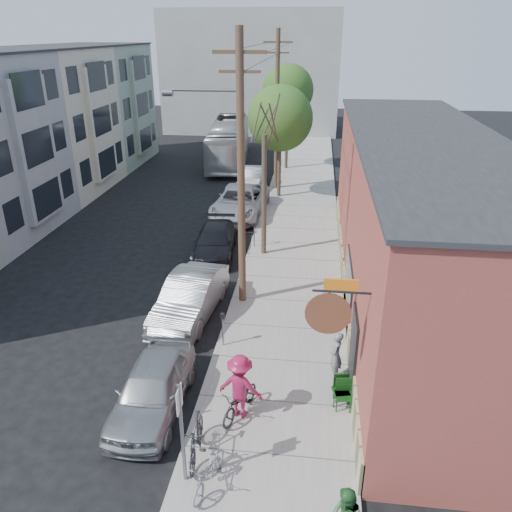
# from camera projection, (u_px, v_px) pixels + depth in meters

# --- Properties ---
(ground) EXTENTS (120.00, 120.00, 0.00)m
(ground) POSITION_uv_depth(u_px,v_px,m) (155.00, 354.00, 16.84)
(ground) COLOR black
(sidewalk) EXTENTS (4.50, 58.00, 0.15)m
(sidewalk) POSITION_uv_depth(u_px,v_px,m) (296.00, 237.00, 26.30)
(sidewalk) COLOR #9A958E
(sidewalk) RESTS_ON ground
(cafe_building) EXTENTS (6.60, 20.20, 6.61)m
(cafe_building) POSITION_uv_depth(u_px,v_px,m) (415.00, 223.00, 19.02)
(cafe_building) COLOR brown
(cafe_building) RESTS_ON ground
(apartment_row) EXTENTS (6.30, 32.00, 9.00)m
(apartment_row) POSITION_uv_depth(u_px,v_px,m) (23.00, 134.00, 28.94)
(apartment_row) COLOR #8F9F87
(apartment_row) RESTS_ON ground
(end_cap_building) EXTENTS (18.00, 8.00, 12.00)m
(end_cap_building) POSITION_uv_depth(u_px,v_px,m) (252.00, 72.00, 52.58)
(end_cap_building) COLOR #979893
(end_cap_building) RESTS_ON ground
(sign_post) EXTENTS (0.07, 0.45, 2.80)m
(sign_post) POSITION_uv_depth(u_px,v_px,m) (181.00, 425.00, 11.30)
(sign_post) COLOR slate
(sign_post) RESTS_ON sidewalk
(parking_meter_near) EXTENTS (0.14, 0.14, 1.24)m
(parking_meter_near) POSITION_uv_depth(u_px,v_px,m) (223.00, 324.00, 16.76)
(parking_meter_near) COLOR slate
(parking_meter_near) RESTS_ON sidewalk
(parking_meter_far) EXTENTS (0.14, 0.14, 1.24)m
(parking_meter_far) POSITION_uv_depth(u_px,v_px,m) (254.00, 231.00, 24.57)
(parking_meter_far) COLOR slate
(parking_meter_far) RESTS_ON sidewalk
(utility_pole_near) EXTENTS (3.57, 0.28, 10.00)m
(utility_pole_near) POSITION_uv_depth(u_px,v_px,m) (239.00, 171.00, 17.83)
(utility_pole_near) COLOR #503A28
(utility_pole_near) RESTS_ON sidewalk
(utility_pole_far) EXTENTS (1.80, 0.28, 10.00)m
(utility_pole_far) POSITION_uv_depth(u_px,v_px,m) (277.00, 110.00, 32.12)
(utility_pole_far) COLOR #503A28
(utility_pole_far) RESTS_ON sidewalk
(tree_bare) EXTENTS (0.24, 0.24, 5.69)m
(tree_bare) POSITION_uv_depth(u_px,v_px,m) (264.00, 197.00, 23.03)
(tree_bare) COLOR #44392C
(tree_bare) RESTS_ON sidewalk
(tree_leafy_mid) EXTENTS (4.02, 4.02, 6.94)m
(tree_leafy_mid) POSITION_uv_depth(u_px,v_px,m) (280.00, 119.00, 30.53)
(tree_leafy_mid) COLOR #44392C
(tree_leafy_mid) RESTS_ON sidewalk
(tree_leafy_far) EXTENTS (3.78, 3.78, 7.73)m
(tree_leafy_far) POSITION_uv_depth(u_px,v_px,m) (288.00, 90.00, 36.84)
(tree_leafy_far) COLOR #44392C
(tree_leafy_far) RESTS_ON sidewalk
(patio_chair_a) EXTENTS (0.56, 0.56, 0.88)m
(patio_chair_a) POSITION_uv_depth(u_px,v_px,m) (344.00, 395.00, 14.06)
(patio_chair_a) COLOR #0F3710
(patio_chair_a) RESTS_ON sidewalk
(patio_chair_b) EXTENTS (0.60, 0.60, 0.88)m
(patio_chair_b) POSITION_uv_depth(u_px,v_px,m) (341.00, 391.00, 14.23)
(patio_chair_b) COLOR #0F3710
(patio_chair_b) RESTS_ON sidewalk
(patron_grey) EXTENTS (0.49, 0.65, 1.61)m
(patron_grey) POSITION_uv_depth(u_px,v_px,m) (336.00, 355.00, 15.18)
(patron_grey) COLOR gray
(patron_grey) RESTS_ON sidewalk
(cyclist) EXTENTS (1.36, 0.95, 1.93)m
(cyclist) POSITION_uv_depth(u_px,v_px,m) (240.00, 386.00, 13.62)
(cyclist) COLOR #981640
(cyclist) RESTS_ON sidewalk
(cyclist_bike) EXTENTS (1.23, 1.86, 0.92)m
(cyclist_bike) POSITION_uv_depth(u_px,v_px,m) (240.00, 401.00, 13.83)
(cyclist_bike) COLOR black
(cyclist_bike) RESTS_ON sidewalk
(parked_bike_a) EXTENTS (0.64, 1.89, 1.12)m
(parked_bike_a) POSITION_uv_depth(u_px,v_px,m) (196.00, 439.00, 12.41)
(parked_bike_a) COLOR black
(parked_bike_a) RESTS_ON sidewalk
(parked_bike_b) EXTENTS (0.93, 1.72, 0.86)m
(parked_bike_b) POSITION_uv_depth(u_px,v_px,m) (209.00, 472.00, 11.63)
(parked_bike_b) COLOR gray
(parked_bike_b) RESTS_ON sidewalk
(car_0) EXTENTS (1.76, 4.36, 1.49)m
(car_0) POSITION_uv_depth(u_px,v_px,m) (152.00, 388.00, 14.13)
(car_0) COLOR #96999D
(car_0) RESTS_ON ground
(car_1) EXTENTS (2.20, 5.07, 1.62)m
(car_1) POSITION_uv_depth(u_px,v_px,m) (190.00, 298.00, 18.77)
(car_1) COLOR #919498
(car_1) RESTS_ON ground
(car_2) EXTENTS (2.27, 4.82, 1.36)m
(car_2) POSITION_uv_depth(u_px,v_px,m) (215.00, 242.00, 24.08)
(car_2) COLOR black
(car_2) RESTS_ON ground
(car_3) EXTENTS (3.11, 6.11, 1.65)m
(car_3) POSITION_uv_depth(u_px,v_px,m) (240.00, 202.00, 29.25)
(car_3) COLOR #ABAEB3
(car_3) RESTS_ON ground
(car_4) EXTENTS (1.63, 4.34, 1.41)m
(car_4) POSITION_uv_depth(u_px,v_px,m) (252.00, 178.00, 34.38)
(car_4) COLOR #A0A2A8
(car_4) RESTS_ON ground
(bus) EXTENTS (3.97, 12.15, 3.32)m
(bus) POSITION_uv_depth(u_px,v_px,m) (229.00, 142.00, 40.83)
(bus) COLOR silver
(bus) RESTS_ON ground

